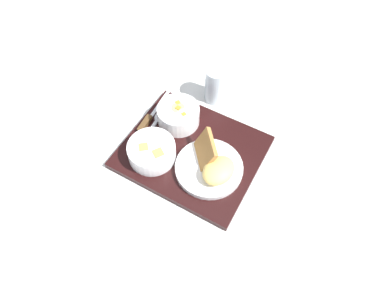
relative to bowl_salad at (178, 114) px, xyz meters
name	(u,v)px	position (x,y,z in m)	size (l,w,h in m)	color
ground_plane	(192,154)	(0.08, -0.08, -0.05)	(4.00, 4.00, 0.00)	silver
serving_tray	(192,152)	(0.08, -0.08, -0.04)	(0.39, 0.34, 0.02)	black
bowl_salad	(178,114)	(0.00, 0.00, 0.00)	(0.12, 0.12, 0.06)	white
bowl_soup	(152,151)	(-0.01, -0.14, 0.00)	(0.13, 0.13, 0.05)	white
plate_main	(211,167)	(0.15, -0.11, -0.01)	(0.18, 0.18, 0.09)	white
knife	(148,120)	(-0.08, -0.04, -0.03)	(0.02, 0.19, 0.02)	silver
spoon	(155,123)	(-0.06, -0.04, -0.03)	(0.03, 0.15, 0.01)	silver
glass_water	(216,86)	(0.05, 0.15, 0.00)	(0.07, 0.07, 0.12)	silver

